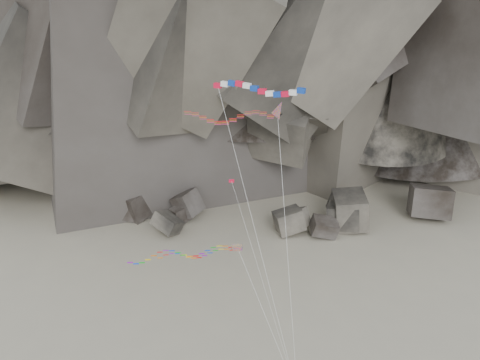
{
  "coord_description": "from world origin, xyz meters",
  "views": [
    {
      "loc": [
        -3.29,
        -41.49,
        38.47
      ],
      "look_at": [
        -1.97,
        6.0,
        19.64
      ],
      "focal_mm": 35.0,
      "sensor_mm": 36.0,
      "label": 1
    }
  ],
  "objects_px": {
    "delta_kite": "(226,116)",
    "parafoil_kite": "(179,254)",
    "banner_kite": "(258,91)",
    "pennant_kite": "(245,226)"
  },
  "relations": [
    {
      "from": "parafoil_kite",
      "to": "banner_kite",
      "type": "bearing_deg",
      "value": 12.07
    },
    {
      "from": "delta_kite",
      "to": "pennant_kite",
      "type": "height_order",
      "value": "delta_kite"
    },
    {
      "from": "delta_kite",
      "to": "banner_kite",
      "type": "height_order",
      "value": "banner_kite"
    },
    {
      "from": "parafoil_kite",
      "to": "pennant_kite",
      "type": "bearing_deg",
      "value": 13.22
    },
    {
      "from": "banner_kite",
      "to": "parafoil_kite",
      "type": "bearing_deg",
      "value": -157.66
    },
    {
      "from": "parafoil_kite",
      "to": "pennant_kite",
      "type": "height_order",
      "value": "pennant_kite"
    },
    {
      "from": "banner_kite",
      "to": "pennant_kite",
      "type": "bearing_deg",
      "value": -164.62
    },
    {
      "from": "delta_kite",
      "to": "parafoil_kite",
      "type": "distance_m",
      "value": 15.38
    },
    {
      "from": "pennant_kite",
      "to": "parafoil_kite",
      "type": "bearing_deg",
      "value": 178.15
    },
    {
      "from": "parafoil_kite",
      "to": "pennant_kite",
      "type": "relative_size",
      "value": 0.92
    }
  ]
}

